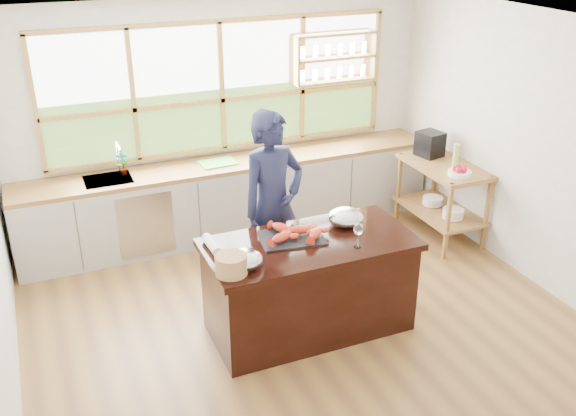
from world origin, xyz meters
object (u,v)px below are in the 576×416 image
cook (273,206)px  wicker_basket (231,265)px  island (309,285)px  espresso_machine (430,144)px

cook → wicker_basket: cook is taller
cook → island: bearing=-100.3°
island → cook: (-0.05, 0.73, 0.49)m
island → espresso_machine: bearing=32.9°
island → espresso_machine: size_ratio=6.39×
wicker_basket → island: bearing=17.5°
espresso_machine → wicker_basket: bearing=-162.2°
espresso_machine → cook: bearing=-174.5°
wicker_basket → espresso_machine: bearing=29.1°
espresso_machine → island: bearing=-158.5°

